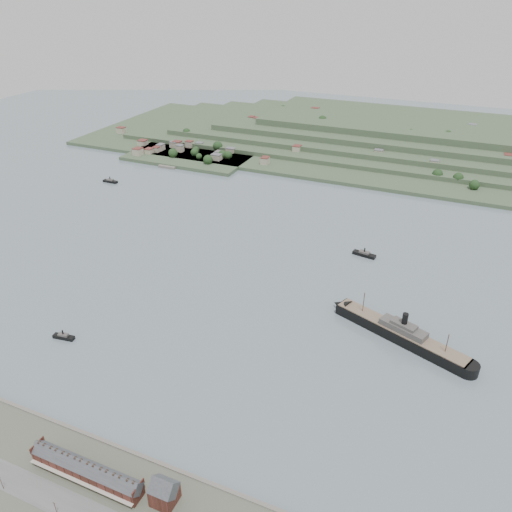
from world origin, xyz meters
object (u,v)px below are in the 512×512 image
at_px(terrace_row, 87,471).
at_px(steamship, 396,332).
at_px(tugboat, 64,337).
at_px(gabled_building, 164,492).

height_order(terrace_row, steamship, steamship).
bearing_deg(steamship, tugboat, -156.13).
relative_size(gabled_building, tugboat, 0.99).
bearing_deg(tugboat, gabled_building, -30.55).
relative_size(terrace_row, gabled_building, 3.95).
distance_m(gabled_building, tugboat, 137.93).
xyz_separation_m(terrace_row, tugboat, (-81.15, 74.04, -5.32)).
height_order(gabled_building, steamship, steamship).
xyz_separation_m(gabled_building, steamship, (69.56, 153.29, -3.76)).
distance_m(terrace_row, tugboat, 109.98).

